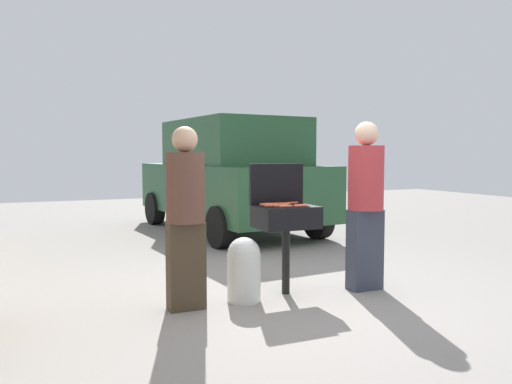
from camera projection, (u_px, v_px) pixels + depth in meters
name	position (u px, v px, depth m)	size (l,w,h in m)	color
ground_plane	(305.00, 293.00, 5.20)	(24.00, 24.00, 0.00)	gray
bbq_grill	(286.00, 220.00, 5.13)	(0.60, 0.44, 0.89)	black
grill_lid_open	(276.00, 184.00, 5.31)	(0.60, 0.05, 0.42)	black
hot_dog_0	(284.00, 204.00, 5.15)	(0.03, 0.03, 0.13)	#B74C33
hot_dog_1	(300.00, 205.00, 5.05)	(0.03, 0.03, 0.13)	#C6593D
hot_dog_2	(266.00, 204.00, 5.17)	(0.03, 0.03, 0.13)	#AD4228
hot_dog_3	(286.00, 206.00, 4.96)	(0.03, 0.03, 0.13)	#C6593D
hot_dog_4	(280.00, 204.00, 5.23)	(0.03, 0.03, 0.13)	#AD4228
hot_dog_5	(274.00, 205.00, 5.07)	(0.03, 0.03, 0.13)	#B74C33
hot_dog_6	(282.00, 205.00, 5.07)	(0.03, 0.03, 0.13)	#AD4228
hot_dog_7	(267.00, 205.00, 5.11)	(0.03, 0.03, 0.13)	#B74C33
hot_dog_8	(292.00, 203.00, 5.30)	(0.03, 0.03, 0.13)	#AD4228
hot_dog_9	(284.00, 204.00, 5.21)	(0.03, 0.03, 0.13)	#AD4228
hot_dog_10	(301.00, 206.00, 5.01)	(0.03, 0.03, 0.13)	#C6593D
hot_dog_11	(280.00, 206.00, 5.00)	(0.03, 0.03, 0.13)	#B74C33
hot_dog_12	(270.00, 204.00, 5.16)	(0.03, 0.03, 0.13)	#C6593D
hot_dog_13	(271.00, 206.00, 5.01)	(0.03, 0.03, 0.13)	#AD4228
propane_tank	(244.00, 268.00, 4.89)	(0.32, 0.32, 0.62)	silver
person_left	(185.00, 211.00, 4.60)	(0.35, 0.35, 1.65)	#3F3323
person_right	(366.00, 199.00, 5.28)	(0.36, 0.36, 1.74)	#333847
parked_minivan	(230.00, 175.00, 9.35)	(2.39, 4.57, 2.02)	#234C2D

